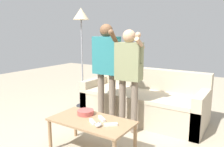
% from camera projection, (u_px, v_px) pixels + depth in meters
% --- Properties ---
extents(couch, '(2.09, 0.86, 0.84)m').
position_uv_depth(couch, '(143.00, 101.00, 3.86)').
color(couch, '#B7A88E').
rests_on(couch, ground).
extents(coffee_table, '(1.02, 0.54, 0.43)m').
position_uv_depth(coffee_table, '(91.00, 124.00, 2.70)').
color(coffee_table, '#997551').
rests_on(coffee_table, ground).
extents(snack_bowl, '(0.21, 0.21, 0.06)m').
position_uv_depth(snack_bowl, '(86.00, 112.00, 2.87)').
color(snack_bowl, '#B24C47').
rests_on(snack_bowl, coffee_table).
extents(game_remote_nunchuk, '(0.06, 0.09, 0.05)m').
position_uv_depth(game_remote_nunchuk, '(99.00, 125.00, 2.49)').
color(game_remote_nunchuk, white).
rests_on(game_remote_nunchuk, coffee_table).
extents(floor_lamp, '(0.31, 0.31, 1.93)m').
position_uv_depth(floor_lamp, '(81.00, 23.00, 4.22)').
color(floor_lamp, '#2D2D33').
rests_on(floor_lamp, ground).
extents(player_center, '(0.46, 0.29, 1.52)m').
position_uv_depth(player_center, '(129.00, 69.00, 3.21)').
color(player_center, '#756656').
rests_on(player_center, ground).
extents(player_left, '(0.48, 0.34, 1.60)m').
position_uv_depth(player_left, '(106.00, 63.00, 3.45)').
color(player_left, '#756656').
rests_on(player_left, ground).
extents(game_remote_wand_near, '(0.15, 0.11, 0.03)m').
position_uv_depth(game_remote_wand_near, '(102.00, 119.00, 2.69)').
color(game_remote_wand_near, white).
rests_on(game_remote_wand_near, coffee_table).
extents(game_remote_wand_far, '(0.14, 0.13, 0.03)m').
position_uv_depth(game_remote_wand_far, '(111.00, 125.00, 2.52)').
color(game_remote_wand_far, white).
rests_on(game_remote_wand_far, coffee_table).
extents(game_remote_wand_spare, '(0.14, 0.11, 0.03)m').
position_uv_depth(game_remote_wand_spare, '(92.00, 122.00, 2.60)').
color(game_remote_wand_spare, white).
rests_on(game_remote_wand_spare, coffee_table).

